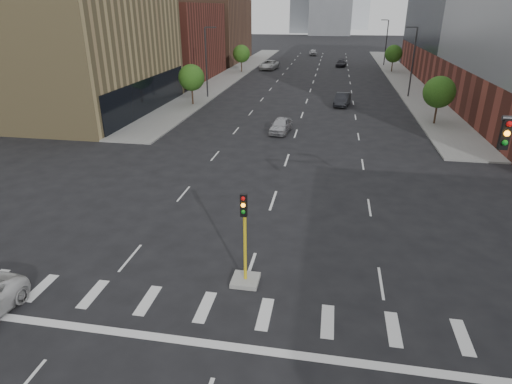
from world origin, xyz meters
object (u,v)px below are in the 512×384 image
(car_far_left, at_px, (269,65))
(car_distant, at_px, (313,52))
(median_traffic_signal, at_px, (245,264))
(car_mid_right, at_px, (342,100))
(car_deep_right, at_px, (341,63))
(car_near_left, at_px, (281,125))

(car_far_left, relative_size, car_distant, 1.37)
(median_traffic_signal, height_order, car_mid_right, median_traffic_signal)
(median_traffic_signal, distance_m, car_mid_right, 39.23)
(car_distant, bearing_deg, car_deep_right, -77.15)
(car_near_left, xyz_separation_m, car_far_left, (-7.99, 45.92, 0.14))
(car_near_left, distance_m, car_mid_right, 15.04)
(car_near_left, relative_size, car_deep_right, 0.89)
(car_mid_right, relative_size, car_distant, 1.03)
(car_far_left, bearing_deg, median_traffic_signal, -75.16)
(car_far_left, height_order, car_deep_right, car_far_left)
(car_far_left, bearing_deg, car_deep_right, 33.05)
(car_mid_right, bearing_deg, car_near_left, -105.60)
(median_traffic_signal, bearing_deg, car_deep_right, 86.61)
(median_traffic_signal, relative_size, car_near_left, 1.04)
(car_far_left, xyz_separation_m, car_distant, (7.15, 28.78, -0.09))
(median_traffic_signal, height_order, car_far_left, median_traffic_signal)
(car_near_left, relative_size, car_mid_right, 0.90)
(car_near_left, height_order, car_mid_right, car_mid_right)
(median_traffic_signal, distance_m, car_distant, 99.92)
(car_far_left, distance_m, car_distant, 29.66)
(car_mid_right, relative_size, car_deep_right, 0.99)
(median_traffic_signal, xyz_separation_m, car_distant, (-2.34, 99.89, -0.20))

